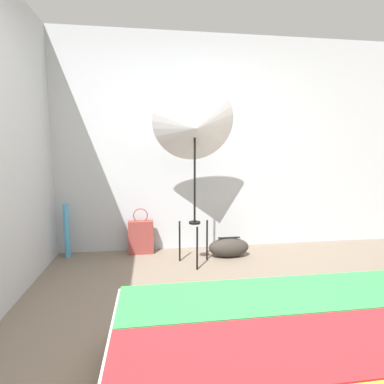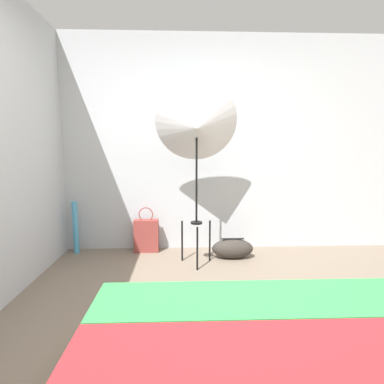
# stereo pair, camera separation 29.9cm
# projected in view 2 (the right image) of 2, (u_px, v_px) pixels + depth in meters

# --- Properties ---
(ground_plane) EXTENTS (14.00, 14.00, 0.00)m
(ground_plane) POSITION_uv_depth(u_px,v_px,m) (222.00, 361.00, 1.78)
(ground_plane) COLOR #756656
(wall_back) EXTENTS (8.00, 0.05, 2.60)m
(wall_back) POSITION_uv_depth(u_px,v_px,m) (200.00, 145.00, 3.67)
(wall_back) COLOR #B7BCC1
(wall_back) RESTS_ON ground_plane
(wall_side_left) EXTENTS (0.05, 8.00, 2.60)m
(wall_side_left) POSITION_uv_depth(u_px,v_px,m) (10.00, 143.00, 2.52)
(wall_side_left) COLOR #B7BCC1
(wall_side_left) RESTS_ON ground_plane
(photo_umbrella) EXTENTS (0.88, 0.54, 1.95)m
(photo_umbrella) POSITION_uv_depth(u_px,v_px,m) (197.00, 125.00, 3.09)
(photo_umbrella) COLOR black
(photo_umbrella) RESTS_ON ground_plane
(tote_bag) EXTENTS (0.30, 0.11, 0.55)m
(tote_bag) POSITION_uv_depth(u_px,v_px,m) (146.00, 235.00, 3.65)
(tote_bag) COLOR brown
(tote_bag) RESTS_ON ground_plane
(duffel_bag) EXTENTS (0.47, 0.23, 0.23)m
(duffel_bag) POSITION_uv_depth(u_px,v_px,m) (233.00, 249.00, 3.44)
(duffel_bag) COLOR #332D28
(duffel_bag) RESTS_ON ground_plane
(paper_roll) EXTENTS (0.06, 0.06, 0.63)m
(paper_roll) POSITION_uv_depth(u_px,v_px,m) (76.00, 228.00, 3.58)
(paper_roll) COLOR #4CA3D1
(paper_roll) RESTS_ON ground_plane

